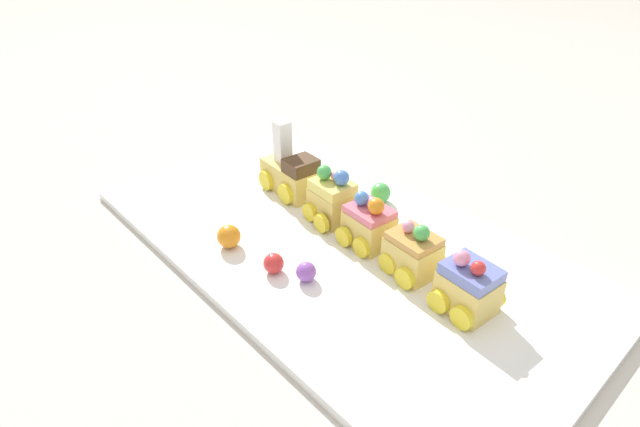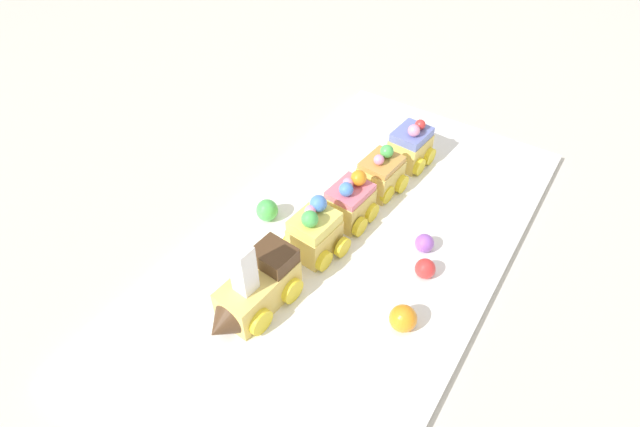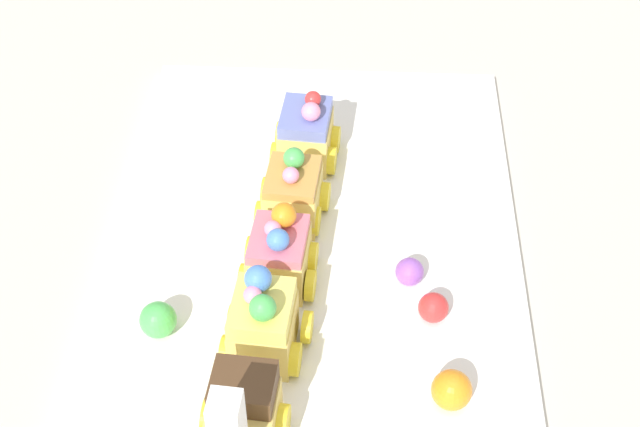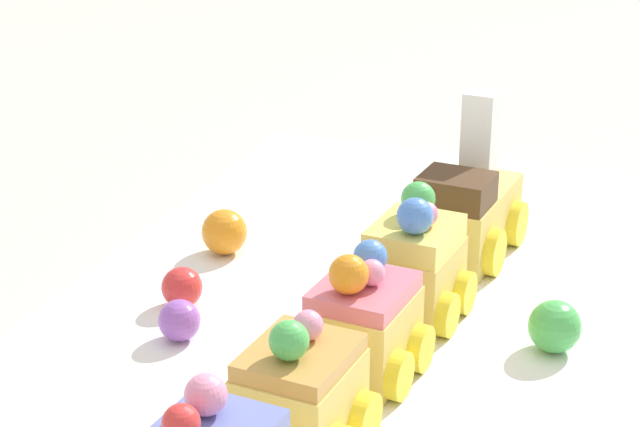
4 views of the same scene
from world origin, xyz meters
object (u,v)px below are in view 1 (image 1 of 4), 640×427
(cake_train_locomotive, at_px, (287,172))
(gumball_green, at_px, (381,193))
(gumball_purple, at_px, (306,272))
(gumball_orange, at_px, (229,236))
(cake_car_caramel, at_px, (412,254))
(cake_car_strawberry, at_px, (369,225))
(cake_car_blueberry, at_px, (468,288))
(cake_car_lemon, at_px, (332,199))
(gumball_red, at_px, (273,263))

(cake_train_locomotive, xyz_separation_m, gumball_green, (-0.12, -0.08, -0.01))
(gumball_purple, xyz_separation_m, gumball_orange, (0.12, 0.03, 0.00))
(cake_car_caramel, distance_m, gumball_purple, 0.13)
(cake_car_strawberry, bearing_deg, cake_train_locomotive, -0.05)
(cake_car_blueberry, relative_size, gumball_orange, 2.42)
(cake_car_blueberry, distance_m, gumball_orange, 0.30)
(cake_train_locomotive, xyz_separation_m, gumball_purple, (-0.18, 0.12, -0.02))
(cake_car_lemon, height_order, gumball_red, cake_car_lemon)
(gumball_green, bearing_deg, gumball_orange, 76.59)
(cake_car_blueberry, xyz_separation_m, gumball_purple, (0.15, 0.10, -0.02))
(cake_train_locomotive, xyz_separation_m, gumball_red, (-0.14, 0.14, -0.02))
(cake_car_lemon, bearing_deg, cake_car_strawberry, 179.76)
(cake_train_locomotive, bearing_deg, cake_car_lemon, -179.93)
(cake_train_locomotive, xyz_separation_m, gumball_orange, (-0.07, 0.15, -0.01))
(cake_train_locomotive, height_order, cake_car_lemon, cake_train_locomotive)
(cake_car_blueberry, bearing_deg, cake_car_strawberry, -0.06)
(cake_car_lemon, xyz_separation_m, gumball_red, (-0.04, 0.13, -0.02))
(cake_car_caramel, bearing_deg, cake_car_lemon, -0.06)
(cake_car_strawberry, relative_size, cake_car_blueberry, 0.99)
(gumball_red, bearing_deg, gumball_green, -83.76)
(cake_car_blueberry, bearing_deg, gumball_orange, 29.26)
(gumball_purple, bearing_deg, cake_car_lemon, -56.27)
(cake_car_caramel, xyz_separation_m, gumball_orange, (0.19, 0.13, -0.01))
(cake_train_locomotive, height_order, cake_car_blueberry, cake_train_locomotive)
(gumball_orange, bearing_deg, gumball_red, -172.68)
(cake_train_locomotive, distance_m, gumball_purple, 0.22)
(cake_car_caramel, bearing_deg, cake_train_locomotive, -0.00)
(cake_car_lemon, xyz_separation_m, gumball_green, (-0.01, -0.08, -0.02))
(cake_train_locomotive, bearing_deg, gumball_green, -143.13)
(cake_train_locomotive, relative_size, gumball_orange, 4.03)
(cake_car_strawberry, height_order, cake_car_blueberry, same)
(cake_train_locomotive, bearing_deg, gumball_red, 140.33)
(cake_train_locomotive, relative_size, gumball_green, 4.17)
(cake_car_lemon, xyz_separation_m, cake_car_strawberry, (-0.07, 0.01, -0.00))
(cake_train_locomotive, distance_m, cake_car_caramel, 0.26)
(cake_car_caramel, bearing_deg, gumball_red, 51.81)
(cake_car_strawberry, bearing_deg, cake_car_caramel, -179.88)
(cake_car_strawberry, relative_size, gumball_green, 2.48)
(cake_car_caramel, bearing_deg, gumball_purple, 59.33)
(cake_car_blueberry, relative_size, gumball_purple, 3.09)
(cake_car_strawberry, xyz_separation_m, gumball_purple, (-0.00, 0.11, -0.02))
(cake_car_lemon, xyz_separation_m, cake_car_blueberry, (-0.23, 0.02, -0.00))
(cake_car_lemon, relative_size, gumball_purple, 3.30)
(gumball_green, bearing_deg, gumball_red, 96.24)
(cake_car_blueberry, relative_size, gumball_green, 2.50)
(cake_car_strawberry, bearing_deg, gumball_purple, 95.82)
(cake_car_caramel, height_order, gumball_green, cake_car_caramel)
(cake_train_locomotive, xyz_separation_m, cake_car_caramel, (-0.26, 0.02, -0.00))
(gumball_orange, bearing_deg, cake_car_strawberry, -130.12)
(cake_car_strawberry, xyz_separation_m, gumball_green, (0.06, -0.09, -0.01))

